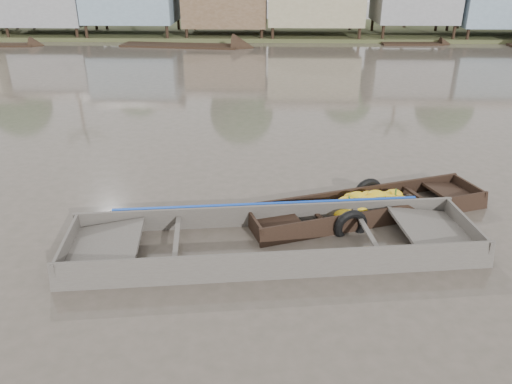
{
  "coord_description": "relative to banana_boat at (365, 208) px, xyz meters",
  "views": [
    {
      "loc": [
        -0.49,
        -8.23,
        5.45
      ],
      "look_at": [
        -0.79,
        1.53,
        0.8
      ],
      "focal_mm": 35.0,
      "sensor_mm": 36.0,
      "label": 1
    }
  ],
  "objects": [
    {
      "name": "ground",
      "position": [
        -1.71,
        -2.09,
        -0.17
      ],
      "size": [
        120.0,
        120.0,
        0.0
      ],
      "primitive_type": "plane",
      "color": "#494438",
      "rests_on": "ground"
    },
    {
      "name": "distant_boats",
      "position": [
        10.37,
        22.42,
        0.05
      ],
      "size": [
        46.76,
        14.47,
        1.38
      ],
      "color": "black",
      "rests_on": "ground"
    },
    {
      "name": "banana_boat",
      "position": [
        0.0,
        0.0,
        0.0
      ],
      "size": [
        5.83,
        3.24,
        0.81
      ],
      "rotation": [
        0.0,
        0.0,
        0.35
      ],
      "color": "black",
      "rests_on": "ground"
    },
    {
      "name": "viewer_boat",
      "position": [
        -2.1,
        -1.57,
        -0.09
      ],
      "size": [
        8.49,
        3.16,
        0.67
      ],
      "rotation": [
        0.0,
        0.0,
        0.12
      ],
      "color": "#48413D",
      "rests_on": "ground"
    }
  ]
}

